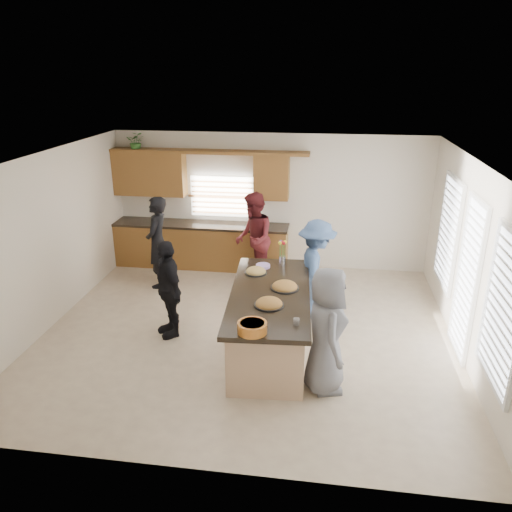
% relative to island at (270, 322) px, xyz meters
% --- Properties ---
extents(floor, '(6.50, 6.50, 0.00)m').
position_rel_island_xyz_m(floor, '(-0.41, 0.46, -0.45)').
color(floor, beige).
rests_on(floor, ground).
extents(room_shell, '(6.52, 6.02, 2.81)m').
position_rel_island_xyz_m(room_shell, '(-0.41, 0.46, 1.45)').
color(room_shell, silver).
rests_on(room_shell, ground).
extents(back_cabinetry, '(4.08, 0.66, 2.46)m').
position_rel_island_xyz_m(back_cabinetry, '(-1.88, 3.20, 0.46)').
color(back_cabinetry, olive).
rests_on(back_cabinetry, ground).
extents(right_wall_glazing, '(0.06, 4.00, 2.25)m').
position_rel_island_xyz_m(right_wall_glazing, '(2.81, 0.33, 0.89)').
color(right_wall_glazing, white).
rests_on(right_wall_glazing, ground).
extents(island, '(1.31, 2.77, 0.95)m').
position_rel_island_xyz_m(island, '(0.00, 0.00, 0.00)').
color(island, tan).
rests_on(island, ground).
extents(platter_front, '(0.41, 0.41, 0.17)m').
position_rel_island_xyz_m(platter_front, '(0.04, -0.44, 0.52)').
color(platter_front, black).
rests_on(platter_front, island).
extents(platter_mid, '(0.42, 0.42, 0.17)m').
position_rel_island_xyz_m(platter_mid, '(0.20, 0.15, 0.52)').
color(platter_mid, black).
rests_on(platter_mid, island).
extents(platter_back, '(0.36, 0.36, 0.14)m').
position_rel_island_xyz_m(platter_back, '(-0.31, 0.67, 0.52)').
color(platter_back, black).
rests_on(platter_back, island).
extents(salad_bowl, '(0.37, 0.37, 0.13)m').
position_rel_island_xyz_m(salad_bowl, '(-0.08, -1.20, 0.57)').
color(salad_bowl, '#C97124').
rests_on(salad_bowl, island).
extents(clear_cup, '(0.09, 0.09, 0.09)m').
position_rel_island_xyz_m(clear_cup, '(0.45, -0.93, 0.54)').
color(clear_cup, white).
rests_on(clear_cup, island).
extents(plate_stack, '(0.23, 0.23, 0.05)m').
position_rel_island_xyz_m(plate_stack, '(-0.23, 0.94, 0.52)').
color(plate_stack, '#C39CE3').
rests_on(plate_stack, island).
extents(flower_vase, '(0.14, 0.14, 0.43)m').
position_rel_island_xyz_m(flower_vase, '(0.07, 1.07, 0.73)').
color(flower_vase, silver).
rests_on(flower_vase, island).
extents(potted_plant, '(0.40, 0.36, 0.39)m').
position_rel_island_xyz_m(potted_plant, '(-3.15, 3.28, 2.14)').
color(potted_plant, '#397B31').
rests_on(potted_plant, back_cabinetry).
extents(woman_left_back, '(0.43, 0.65, 1.78)m').
position_rel_island_xyz_m(woman_left_back, '(-2.40, 2.04, 0.44)').
color(woman_left_back, black).
rests_on(woman_left_back, ground).
extents(woman_left_mid, '(0.87, 1.02, 1.82)m').
position_rel_island_xyz_m(woman_left_mid, '(-0.61, 2.45, 0.46)').
color(woman_left_mid, maroon).
rests_on(woman_left_mid, ground).
extents(woman_left_front, '(0.85, 0.98, 1.58)m').
position_rel_island_xyz_m(woman_left_front, '(-1.63, 0.24, 0.34)').
color(woman_left_front, black).
rests_on(woman_left_front, ground).
extents(woman_right_back, '(0.82, 1.20, 1.71)m').
position_rel_island_xyz_m(woman_right_back, '(0.64, 1.19, 0.40)').
color(woman_right_back, '#405C8C').
rests_on(woman_right_back, ground).
extents(woman_right_front, '(0.71, 0.94, 1.72)m').
position_rel_island_xyz_m(woman_right_front, '(0.83, -0.87, 0.41)').
color(woman_right_front, slate).
rests_on(woman_right_front, ground).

